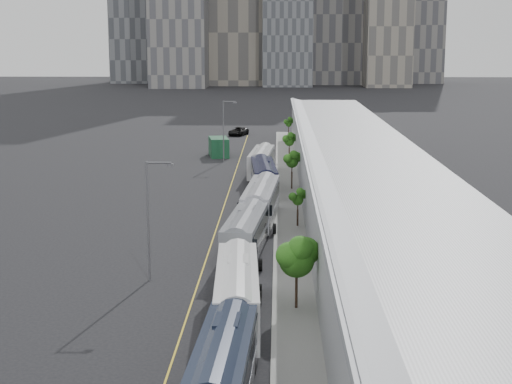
{
  "coord_description": "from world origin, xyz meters",
  "views": [
    {
      "loc": [
        4.34,
        -14.7,
        17.45
      ],
      "look_at": [
        2.2,
        61.11,
        3.0
      ],
      "focal_mm": 55.0,
      "sensor_mm": 36.0,
      "label": 1
    }
  ],
  "objects_px": {
    "bus_4": "(261,206)",
    "street_lamp_near": "(150,213)",
    "bus_5": "(264,180)",
    "bus_6": "(261,164)",
    "shipping_container": "(219,147)",
    "street_lamp_far": "(225,127)",
    "bus_3": "(246,237)",
    "suv": "(238,131)",
    "bus_1": "(225,371)",
    "bus_2": "(237,298)"
  },
  "relations": [
    {
      "from": "bus_4",
      "to": "street_lamp_near",
      "type": "height_order",
      "value": "street_lamp_near"
    },
    {
      "from": "bus_3",
      "to": "bus_5",
      "type": "xyz_separation_m",
      "value": [
        0.95,
        27.4,
        0.01
      ]
    },
    {
      "from": "bus_1",
      "to": "bus_5",
      "type": "distance_m",
      "value": 54.59
    },
    {
      "from": "shipping_container",
      "to": "suv",
      "type": "bearing_deg",
      "value": 77.03
    },
    {
      "from": "bus_6",
      "to": "bus_3",
      "type": "bearing_deg",
      "value": -86.45
    },
    {
      "from": "bus_1",
      "to": "bus_3",
      "type": "xyz_separation_m",
      "value": [
        -0.07,
        27.19,
        0.02
      ]
    },
    {
      "from": "bus_5",
      "to": "street_lamp_near",
      "type": "distance_m",
      "value": 35.77
    },
    {
      "from": "bus_1",
      "to": "bus_4",
      "type": "height_order",
      "value": "bus_4"
    },
    {
      "from": "bus_1",
      "to": "street_lamp_far",
      "type": "bearing_deg",
      "value": 96.15
    },
    {
      "from": "street_lamp_near",
      "to": "bus_6",
      "type": "bearing_deg",
      "value": 81.39
    },
    {
      "from": "street_lamp_far",
      "to": "bus_6",
      "type": "bearing_deg",
      "value": -64.99
    },
    {
      "from": "bus_1",
      "to": "shipping_container",
      "type": "distance_m",
      "value": 85.32
    },
    {
      "from": "bus_6",
      "to": "street_lamp_far",
      "type": "bearing_deg",
      "value": 119.13
    },
    {
      "from": "bus_6",
      "to": "street_lamp_near",
      "type": "xyz_separation_m",
      "value": [
        -7.15,
        -47.22,
        3.64
      ]
    },
    {
      "from": "shipping_container",
      "to": "bus_4",
      "type": "bearing_deg",
      "value": -90.27
    },
    {
      "from": "street_lamp_near",
      "to": "bus_4",
      "type": "bearing_deg",
      "value": 68.37
    },
    {
      "from": "shipping_container",
      "to": "bus_6",
      "type": "bearing_deg",
      "value": -78.33
    },
    {
      "from": "bus_1",
      "to": "shipping_container",
      "type": "xyz_separation_m",
      "value": [
        -6.71,
        85.06,
        -0.1
      ]
    },
    {
      "from": "bus_6",
      "to": "street_lamp_near",
      "type": "height_order",
      "value": "street_lamp_near"
    },
    {
      "from": "street_lamp_near",
      "to": "bus_1",
      "type": "bearing_deg",
      "value": -71.03
    },
    {
      "from": "bus_1",
      "to": "bus_2",
      "type": "xyz_separation_m",
      "value": [
        0.01,
        11.03,
        0.04
      ]
    },
    {
      "from": "bus_4",
      "to": "street_lamp_far",
      "type": "relative_size",
      "value": 1.51
    },
    {
      "from": "bus_3",
      "to": "street_lamp_far",
      "type": "bearing_deg",
      "value": 100.9
    },
    {
      "from": "bus_4",
      "to": "bus_6",
      "type": "relative_size",
      "value": 1.08
    },
    {
      "from": "bus_2",
      "to": "street_lamp_far",
      "type": "relative_size",
      "value": 1.45
    },
    {
      "from": "bus_1",
      "to": "bus_3",
      "type": "distance_m",
      "value": 27.19
    },
    {
      "from": "bus_1",
      "to": "bus_5",
      "type": "relative_size",
      "value": 0.98
    },
    {
      "from": "bus_4",
      "to": "bus_5",
      "type": "distance_m",
      "value": 15.29
    },
    {
      "from": "shipping_container",
      "to": "street_lamp_far",
      "type": "bearing_deg",
      "value": -86.56
    },
    {
      "from": "bus_5",
      "to": "bus_6",
      "type": "xyz_separation_m",
      "value": [
        -0.56,
        12.48,
        -0.04
      ]
    },
    {
      "from": "street_lamp_near",
      "to": "street_lamp_far",
      "type": "relative_size",
      "value": 0.99
    },
    {
      "from": "bus_3",
      "to": "bus_6",
      "type": "xyz_separation_m",
      "value": [
        0.4,
        39.88,
        -0.03
      ]
    },
    {
      "from": "street_lamp_far",
      "to": "suv",
      "type": "xyz_separation_m",
      "value": [
        0.26,
        34.11,
        -4.45
      ]
    },
    {
      "from": "bus_3",
      "to": "shipping_container",
      "type": "bearing_deg",
      "value": 101.65
    },
    {
      "from": "shipping_container",
      "to": "bus_1",
      "type": "bearing_deg",
      "value": -95.2
    },
    {
      "from": "street_lamp_near",
      "to": "street_lamp_far",
      "type": "bearing_deg",
      "value": 88.59
    },
    {
      "from": "bus_2",
      "to": "bus_5",
      "type": "height_order",
      "value": "bus_2"
    },
    {
      "from": "bus_4",
      "to": "suv",
      "type": "bearing_deg",
      "value": 98.53
    },
    {
      "from": "bus_2",
      "to": "bus_4",
      "type": "height_order",
      "value": "bus_4"
    },
    {
      "from": "bus_2",
      "to": "shipping_container",
      "type": "relative_size",
      "value": 2.39
    },
    {
      "from": "bus_5",
      "to": "suv",
      "type": "height_order",
      "value": "bus_5"
    },
    {
      "from": "bus_3",
      "to": "street_lamp_near",
      "type": "height_order",
      "value": "street_lamp_near"
    },
    {
      "from": "bus_3",
      "to": "bus_6",
      "type": "relative_size",
      "value": 1.02
    },
    {
      "from": "bus_1",
      "to": "street_lamp_far",
      "type": "distance_m",
      "value": 79.53
    },
    {
      "from": "bus_1",
      "to": "bus_4",
      "type": "relative_size",
      "value": 0.94
    },
    {
      "from": "bus_3",
      "to": "bus_5",
      "type": "relative_size",
      "value": 1.0
    },
    {
      "from": "bus_3",
      "to": "bus_4",
      "type": "relative_size",
      "value": 0.95
    },
    {
      "from": "bus_2",
      "to": "street_lamp_near",
      "type": "distance_m",
      "value": 11.71
    },
    {
      "from": "bus_3",
      "to": "suv",
      "type": "distance_m",
      "value": 86.33
    },
    {
      "from": "street_lamp_far",
      "to": "shipping_container",
      "type": "relative_size",
      "value": 1.64
    }
  ]
}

